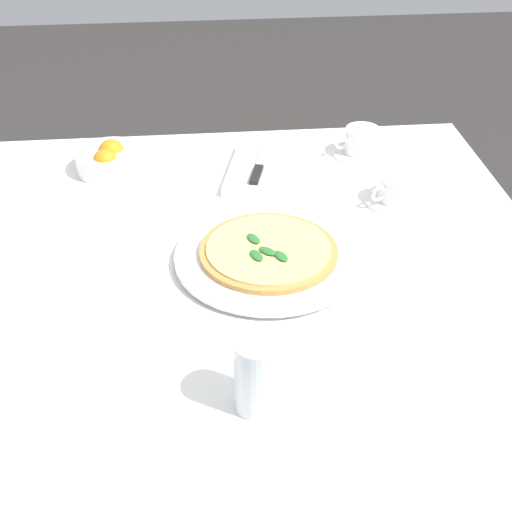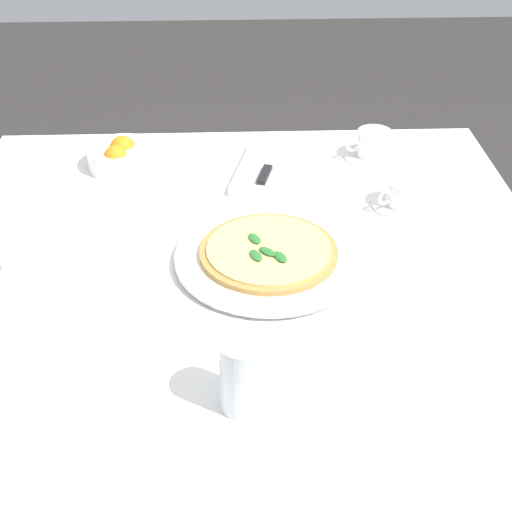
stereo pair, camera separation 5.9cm
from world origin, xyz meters
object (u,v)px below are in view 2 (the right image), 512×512
at_px(pizza_plate, 269,257).
at_px(menu_card, 20,246).
at_px(coffee_cup_back_corner, 373,145).
at_px(coffee_cup_near_left, 405,195).
at_px(dinner_knife, 270,164).
at_px(citrus_bowl, 121,156).
at_px(water_glass_right_edge, 244,378).
at_px(napkin_folded, 269,171).
at_px(pizza, 269,251).

xyz_separation_m(pizza_plate, menu_card, (0.03, 0.44, 0.02)).
bearing_deg(coffee_cup_back_corner, menu_card, 118.52).
height_order(coffee_cup_near_left, coffee_cup_back_corner, coffee_cup_back_corner).
relative_size(dinner_knife, citrus_bowl, 1.29).
xyz_separation_m(pizza_plate, coffee_cup_near_left, (0.19, -0.28, 0.01)).
distance_m(water_glass_right_edge, citrus_bowl, 0.77).
xyz_separation_m(coffee_cup_near_left, coffee_cup_back_corner, (0.22, 0.03, 0.00)).
relative_size(napkin_folded, citrus_bowl, 1.63).
bearing_deg(pizza, citrus_bowl, 38.66).
height_order(coffee_cup_near_left, citrus_bowl, citrus_bowl).
distance_m(water_glass_right_edge, dinner_knife, 0.68).
bearing_deg(citrus_bowl, dinner_knife, -98.56).
height_order(pizza, coffee_cup_near_left, coffee_cup_near_left).
distance_m(coffee_cup_near_left, menu_card, 0.74).
xyz_separation_m(pizza_plate, pizza, (-0.00, 0.00, 0.01)).
height_order(pizza, water_glass_right_edge, water_glass_right_edge).
height_order(coffee_cup_back_corner, dinner_knife, coffee_cup_back_corner).
bearing_deg(coffee_cup_near_left, citrus_bowl, 71.78).
height_order(citrus_bowl, menu_card, citrus_bowl).
height_order(pizza, napkin_folded, pizza).
relative_size(coffee_cup_back_corner, citrus_bowl, 0.88).
bearing_deg(pizza, coffee_cup_back_corner, -32.35).
bearing_deg(pizza_plate, water_glass_right_edge, 171.36).
relative_size(pizza_plate, water_glass_right_edge, 2.90).
bearing_deg(napkin_folded, pizza_plate, -169.51).
height_order(coffee_cup_back_corner, napkin_folded, coffee_cup_back_corner).
xyz_separation_m(coffee_cup_back_corner, napkin_folded, (-0.08, 0.24, -0.02)).
bearing_deg(citrus_bowl, water_glass_right_edge, -160.68).
relative_size(coffee_cup_near_left, citrus_bowl, 0.87).
height_order(pizza_plate, coffee_cup_near_left, coffee_cup_near_left).
height_order(pizza_plate, menu_card, menu_card).
bearing_deg(coffee_cup_back_corner, pizza, 147.65).
xyz_separation_m(pizza, coffee_cup_near_left, (0.19, -0.28, 0.00)).
xyz_separation_m(coffee_cup_back_corner, water_glass_right_edge, (-0.75, 0.31, 0.02)).
bearing_deg(water_glass_right_edge, napkin_folded, -5.99).
height_order(water_glass_right_edge, dinner_knife, water_glass_right_edge).
height_order(napkin_folded, menu_card, menu_card).
xyz_separation_m(water_glass_right_edge, citrus_bowl, (0.72, 0.25, -0.02)).
xyz_separation_m(coffee_cup_near_left, dinner_knife, (0.14, 0.26, -0.00)).
bearing_deg(coffee_cup_near_left, menu_card, 102.61).
xyz_separation_m(pizza_plate, citrus_bowl, (0.38, 0.30, 0.02)).
xyz_separation_m(pizza, menu_card, (0.03, 0.44, 0.01)).
bearing_deg(water_glass_right_edge, pizza, -8.62).
bearing_deg(pizza_plate, menu_card, 86.72).
height_order(coffee_cup_back_corner, water_glass_right_edge, water_glass_right_edge).
bearing_deg(coffee_cup_near_left, water_glass_right_edge, 147.70).
distance_m(napkin_folded, citrus_bowl, 0.33).
bearing_deg(dinner_knife, water_glass_right_edge, -170.82).
bearing_deg(coffee_cup_near_left, napkin_folded, 61.75).
relative_size(pizza, dinner_knife, 1.28).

